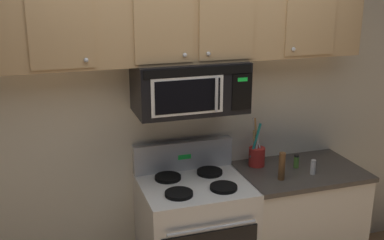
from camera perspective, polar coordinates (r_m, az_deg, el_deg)
The scene contains 9 objects.
back_wall at distance 3.58m, azimuth -1.48°, elevation 1.33°, with size 5.20×0.10×2.70m, color silver.
stove_range at distance 3.61m, azimuth 0.33°, elevation -13.82°, with size 0.76×0.69×1.12m.
over_range_microwave at distance 3.29m, azimuth -0.28°, elevation 3.99°, with size 0.76×0.43×0.35m.
upper_cabinets at distance 3.25m, azimuth -0.45°, elevation 11.85°, with size 2.50×0.36×0.55m.
counter_segment at distance 3.93m, azimuth 12.26°, elevation -11.75°, with size 0.93×0.65×0.90m.
utensil_crock_red at distance 3.71m, azimuth 7.70°, elevation -4.06°, with size 0.13×0.12×0.39m.
salt_shaker at distance 3.65m, azimuth 14.20°, elevation -5.46°, with size 0.04×0.04×0.11m.
pepper_mill at distance 3.49m, azimuth 10.63°, elevation -5.41°, with size 0.05×0.05×0.20m, color brown.
spice_jar at distance 3.74m, azimuth 12.29°, elevation -4.81°, with size 0.04×0.04×0.10m.
Camera 1 is at (-0.97, -2.52, 2.32)m, focal length 44.88 mm.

